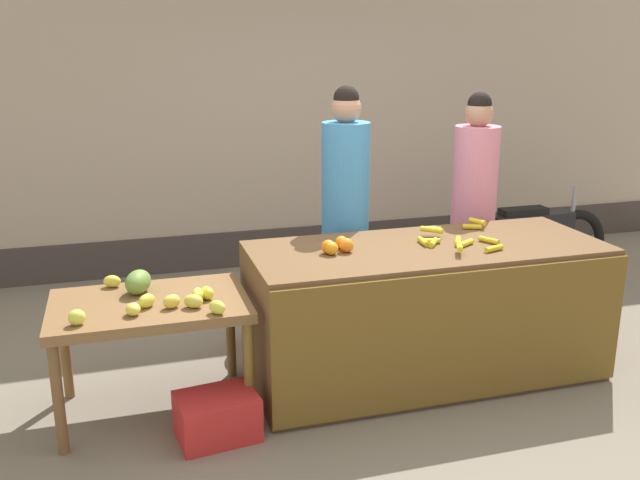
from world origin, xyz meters
TOP-DOWN VIEW (x-y plane):
  - ground_plane at (0.00, 0.00)m, footprint 24.00×24.00m
  - market_wall_back at (0.00, 2.73)m, footprint 9.28×0.23m
  - fruit_stall_counter at (0.37, -0.01)m, footprint 2.29×0.93m
  - side_table_wooden at (-1.38, 0.00)m, footprint 1.13×0.75m
  - banana_bunch_pile at (0.58, 0.03)m, footprint 0.60×0.66m
  - orange_pile at (-0.23, 0.02)m, footprint 0.21×0.20m
  - mango_papaya_pile at (-1.37, 0.00)m, footprint 0.85×0.73m
  - vendor_woman_blue_shirt at (0.05, 0.70)m, footprint 0.34×0.34m
  - vendor_woman_pink_shirt at (1.11, 0.77)m, footprint 0.34×0.34m
  - parked_motorcycle at (2.10, 1.44)m, footprint 1.60×0.18m
  - produce_crate at (-1.07, -0.40)m, footprint 0.48×0.37m
  - produce_sack at (-0.57, 0.72)m, footprint 0.35×0.40m

SIDE VIEW (x-z plane):
  - ground_plane at x=0.00m, z-range 0.00..0.00m
  - produce_crate at x=-1.07m, z-range 0.00..0.26m
  - produce_sack at x=-0.57m, z-range 0.00..0.54m
  - parked_motorcycle at x=2.10m, z-range -0.04..0.84m
  - fruit_stall_counter at x=0.37m, z-range 0.00..0.90m
  - side_table_wooden at x=-1.38m, z-range 0.27..0.98m
  - mango_papaya_pile at x=-1.37m, z-range 0.69..0.83m
  - vendor_woman_pink_shirt at x=1.11m, z-range 0.01..1.81m
  - banana_bunch_pile at x=0.58m, z-range 0.89..0.96m
  - orange_pile at x=-0.23m, z-range 0.89..0.98m
  - vendor_woman_blue_shirt at x=0.05m, z-range 0.01..1.88m
  - market_wall_back at x=0.00m, z-range -0.03..3.29m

